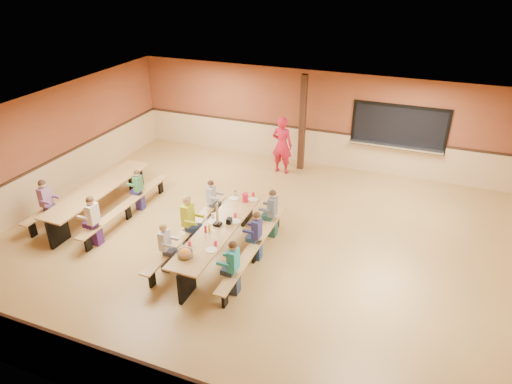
% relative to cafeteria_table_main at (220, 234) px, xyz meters
% --- Properties ---
extents(ground, '(12.00, 12.00, 0.00)m').
position_rel_cafeteria_table_main_xyz_m(ground, '(0.54, 0.81, -0.53)').
color(ground, olive).
rests_on(ground, ground).
extents(room_envelope, '(12.04, 10.04, 3.02)m').
position_rel_cafeteria_table_main_xyz_m(room_envelope, '(0.54, 0.81, 0.16)').
color(room_envelope, brown).
rests_on(room_envelope, ground).
extents(kitchen_pass_through, '(2.78, 0.28, 1.38)m').
position_rel_cafeteria_table_main_xyz_m(kitchen_pass_through, '(3.14, 5.77, 0.96)').
color(kitchen_pass_through, black).
rests_on(kitchen_pass_through, ground).
extents(structural_post, '(0.18, 0.18, 3.00)m').
position_rel_cafeteria_table_main_xyz_m(structural_post, '(0.34, 5.21, 0.97)').
color(structural_post, '#311B10').
rests_on(structural_post, ground).
extents(cafeteria_table_main, '(1.91, 3.70, 0.74)m').
position_rel_cafeteria_table_main_xyz_m(cafeteria_table_main, '(0.00, 0.00, 0.00)').
color(cafeteria_table_main, '#A77B42').
rests_on(cafeteria_table_main, ground).
extents(cafeteria_table_second, '(1.91, 3.70, 0.74)m').
position_rel_cafeteria_table_main_xyz_m(cafeteria_table_second, '(-3.73, 0.55, 0.00)').
color(cafeteria_table_second, '#A77B42').
rests_on(cafeteria_table_second, ground).
extents(seated_child_white_left, '(0.34, 0.28, 1.15)m').
position_rel_cafeteria_table_main_xyz_m(seated_child_white_left, '(-0.83, -0.97, 0.05)').
color(seated_child_white_left, silver).
rests_on(seated_child_white_left, ground).
extents(seated_adult_yellow, '(0.42, 0.34, 1.31)m').
position_rel_cafeteria_table_main_xyz_m(seated_adult_yellow, '(-0.83, 0.04, 0.13)').
color(seated_adult_yellow, '#BDC91D').
rests_on(seated_adult_yellow, ground).
extents(seated_child_grey_left, '(0.34, 0.27, 1.14)m').
position_rel_cafeteria_table_main_xyz_m(seated_child_grey_left, '(-0.83, 1.23, 0.04)').
color(seated_child_grey_left, '#AFAFAF').
rests_on(seated_child_grey_left, ground).
extents(seated_child_teal_right, '(0.37, 0.30, 1.21)m').
position_rel_cafeteria_table_main_xyz_m(seated_child_teal_right, '(0.83, -1.12, 0.08)').
color(seated_child_teal_right, teal).
rests_on(seated_child_teal_right, ground).
extents(seated_child_navy_right, '(0.35, 0.29, 1.17)m').
position_rel_cafeteria_table_main_xyz_m(seated_child_navy_right, '(0.83, 0.14, 0.06)').
color(seated_child_navy_right, navy).
rests_on(seated_child_navy_right, ground).
extents(seated_child_char_right, '(0.37, 0.30, 1.21)m').
position_rel_cafeteria_table_main_xyz_m(seated_child_char_right, '(0.83, 1.16, 0.08)').
color(seated_child_char_right, '#50575B').
rests_on(seated_child_char_right, ground).
extents(seated_child_purple_sec, '(0.38, 0.31, 1.24)m').
position_rel_cafeteria_table_main_xyz_m(seated_child_purple_sec, '(-4.55, -0.44, 0.09)').
color(seated_child_purple_sec, '#83557A').
rests_on(seated_child_purple_sec, ground).
extents(seated_child_green_sec, '(0.33, 0.27, 1.12)m').
position_rel_cafeteria_table_main_xyz_m(seated_child_green_sec, '(-2.90, 1.09, 0.04)').
color(seated_child_green_sec, '#397545').
rests_on(seated_child_green_sec, ground).
extents(seated_child_tan_sec, '(0.38, 0.31, 1.24)m').
position_rel_cafeteria_table_main_xyz_m(seated_child_tan_sec, '(-2.90, -0.70, 0.09)').
color(seated_child_tan_sec, beige).
rests_on(seated_child_tan_sec, ground).
extents(standing_woman, '(0.68, 0.47, 1.80)m').
position_rel_cafeteria_table_main_xyz_m(standing_woman, '(-0.14, 4.73, 0.37)').
color(standing_woman, red).
rests_on(standing_woman, ground).
extents(punch_pitcher, '(0.16, 0.16, 0.22)m').
position_rel_cafeteria_table_main_xyz_m(punch_pitcher, '(0.09, 1.25, 0.32)').
color(punch_pitcher, red).
rests_on(punch_pitcher, cafeteria_table_main).
extents(chip_bowl, '(0.32, 0.32, 0.15)m').
position_rel_cafeteria_table_main_xyz_m(chip_bowl, '(-0.15, -1.29, 0.29)').
color(chip_bowl, '#FFA328').
rests_on(chip_bowl, cafeteria_table_main).
extents(napkin_dispenser, '(0.10, 0.14, 0.13)m').
position_rel_cafeteria_table_main_xyz_m(napkin_dispenser, '(0.14, 0.19, 0.28)').
color(napkin_dispenser, black).
rests_on(napkin_dispenser, cafeteria_table_main).
extents(condiment_mustard, '(0.06, 0.06, 0.17)m').
position_rel_cafeteria_table_main_xyz_m(condiment_mustard, '(-0.12, -0.27, 0.30)').
color(condiment_mustard, yellow).
rests_on(condiment_mustard, cafeteria_table_main).
extents(condiment_ketchup, '(0.06, 0.06, 0.17)m').
position_rel_cafeteria_table_main_xyz_m(condiment_ketchup, '(-0.18, -0.34, 0.30)').
color(condiment_ketchup, '#B2140F').
rests_on(condiment_ketchup, cafeteria_table_main).
extents(table_paddle, '(0.16, 0.16, 0.56)m').
position_rel_cafeteria_table_main_xyz_m(table_paddle, '(-0.06, 0.01, 0.35)').
color(table_paddle, black).
rests_on(table_paddle, cafeteria_table_main).
extents(place_settings, '(0.65, 3.30, 0.11)m').
position_rel_cafeteria_table_main_xyz_m(place_settings, '(0.00, 0.00, 0.27)').
color(place_settings, beige).
rests_on(place_settings, cafeteria_table_main).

